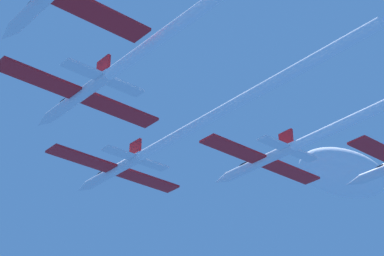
% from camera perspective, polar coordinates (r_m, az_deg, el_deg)
% --- Properties ---
extents(jet_lead, '(16.33, 42.73, 2.71)m').
position_cam_1_polar(jet_lead, '(70.03, -1.40, -0.72)').
color(jet_lead, white).
extents(jet_left_wing, '(16.33, 44.82, 2.71)m').
position_cam_1_polar(jet_left_wing, '(56.68, -2.93, 7.13)').
color(jet_left_wing, white).
extents(jet_right_wing, '(16.33, 45.74, 2.71)m').
position_cam_1_polar(jet_right_wing, '(69.85, 12.52, 0.52)').
color(jet_right_wing, white).
extents(cloud_wispy, '(19.56, 10.76, 6.85)m').
position_cam_1_polar(cloud_wispy, '(123.62, 12.20, -3.64)').
color(cloud_wispy, white).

